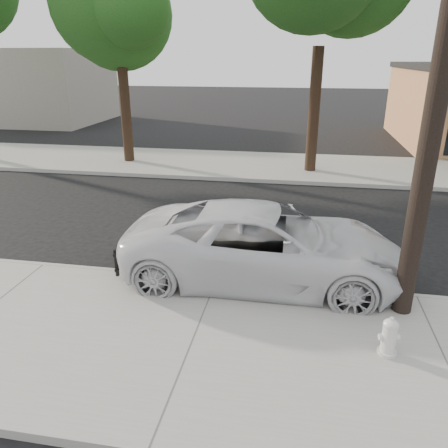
{
  "coord_description": "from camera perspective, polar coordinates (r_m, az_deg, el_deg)",
  "views": [
    {
      "loc": [
        1.57,
        -10.15,
        4.56
      ],
      "look_at": [
        -0.03,
        -1.09,
        1.0
      ],
      "focal_mm": 35.0,
      "sensor_mm": 36.0,
      "label": 1
    }
  ],
  "objects": [
    {
      "name": "utility_pole",
      "position": [
        7.72,
        27.0,
        20.06
      ],
      "size": [
        1.4,
        0.34,
        9.0
      ],
      "color": "black",
      "rests_on": "near_sidewalk"
    },
    {
      "name": "fire_hydrant",
      "position": [
        7.49,
        20.74,
        -13.69
      ],
      "size": [
        0.33,
        0.3,
        0.62
      ],
      "rotation": [
        0.0,
        0.0,
        0.18
      ],
      "color": "silver",
      "rests_on": "near_sidewalk"
    },
    {
      "name": "tree_b",
      "position": [
        19.71,
        -13.31,
        25.28
      ],
      "size": [
        4.34,
        4.2,
        8.45
      ],
      "color": "black",
      "rests_on": "far_sidewalk"
    },
    {
      "name": "ground",
      "position": [
        11.24,
        1.11,
        -2.79
      ],
      "size": [
        120.0,
        120.0,
        0.0
      ],
      "primitive_type": "plane",
      "color": "black",
      "rests_on": "ground"
    },
    {
      "name": "building_far",
      "position": [
        37.13,
        -26.62,
        15.86
      ],
      "size": [
        14.0,
        8.0,
        5.0
      ],
      "primitive_type": "cube",
      "color": "gray",
      "rests_on": "ground"
    },
    {
      "name": "near_sidewalk",
      "position": [
        7.54,
        -4.18,
        -15.44
      ],
      "size": [
        90.0,
        4.4,
        0.15
      ],
      "primitive_type": "cube",
      "color": "gray",
      "rests_on": "ground"
    },
    {
      "name": "police_cruiser",
      "position": [
        9.28,
        5.52,
        -2.71
      ],
      "size": [
        5.94,
        2.77,
        1.65
      ],
      "primitive_type": "imported",
      "rotation": [
        0.0,
        0.0,
        1.58
      ],
      "color": "silver",
      "rests_on": "ground"
    },
    {
      "name": "curb_near",
      "position": [
        9.35,
        -0.91,
        -7.53
      ],
      "size": [
        90.0,
        0.12,
        0.16
      ],
      "primitive_type": "cube",
      "color": "#9E9B93",
      "rests_on": "ground"
    },
    {
      "name": "far_sidewalk",
      "position": [
        19.25,
        5.1,
        7.59
      ],
      "size": [
        90.0,
        5.0,
        0.15
      ],
      "primitive_type": "cube",
      "color": "gray",
      "rests_on": "ground"
    }
  ]
}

